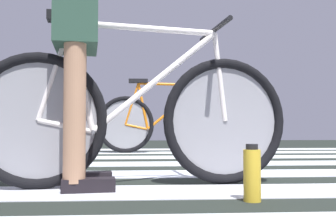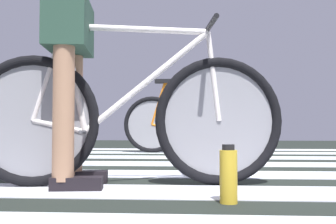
{
  "view_description": "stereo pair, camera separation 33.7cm",
  "coord_description": "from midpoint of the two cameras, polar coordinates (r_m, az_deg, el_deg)",
  "views": [
    {
      "loc": [
        -0.46,
        -2.89,
        0.34
      ],
      "look_at": [
        -0.29,
        -0.35,
        0.44
      ],
      "focal_mm": 42.68,
      "sensor_mm": 36.0,
      "label": 1
    },
    {
      "loc": [
        -0.12,
        -2.89,
        0.34
      ],
      "look_at": [
        -0.29,
        -0.35,
        0.44
      ],
      "focal_mm": 42.68,
      "sensor_mm": 36.0,
      "label": 2
    }
  ],
  "objects": [
    {
      "name": "bicycle_2_of_2",
      "position": [
        5.03,
        -2.25,
        -1.48
      ],
      "size": [
        1.74,
        0.52,
        0.93
      ],
      "rotation": [
        0.0,
        0.0,
        -0.02
      ],
      "color": "black",
      "rests_on": "ground"
    },
    {
      "name": "water_bottle",
      "position": [
        1.76,
        6.56,
        -8.83
      ],
      "size": [
        0.08,
        0.08,
        0.25
      ],
      "color": "gold",
      "rests_on": "ground"
    },
    {
      "name": "crosswalk_markings",
      "position": [
        3.16,
        1.16,
        -8.02
      ],
      "size": [
        5.4,
        5.75,
        0.0
      ],
      "color": "silver",
      "rests_on": "ground"
    },
    {
      "name": "ground",
      "position": [
        2.92,
        2.01,
        -8.72
      ],
      "size": [
        18.0,
        14.0,
        0.02
      ],
      "color": "black"
    },
    {
      "name": "bicycle_1_of_2",
      "position": [
        2.19,
        -9.15,
        -0.51
      ],
      "size": [
        1.73,
        0.52,
        0.93
      ],
      "rotation": [
        0.0,
        0.0,
        0.13
      ],
      "color": "black",
      "rests_on": "ground"
    },
    {
      "name": "cyclist_1_of_2",
      "position": [
        2.22,
        -17.2,
        6.62
      ],
      "size": [
        0.36,
        0.44,
        1.02
      ],
      "rotation": [
        0.0,
        0.0,
        0.13
      ],
      "color": "#A87A5B",
      "rests_on": "ground"
    }
  ]
}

